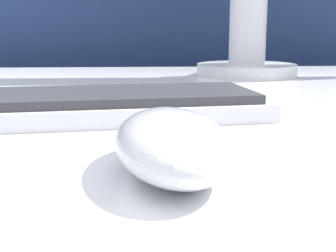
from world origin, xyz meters
TOP-DOWN VIEW (x-y plane):
  - partition_panel at (0.00, 0.72)m, footprint 5.00×0.03m
  - computer_mouse_near at (0.06, -0.12)m, footprint 0.08×0.13m
  - keyboard at (-0.04, 0.05)m, footprint 0.41×0.16m

SIDE VIEW (x-z plane):
  - partition_panel at x=0.00m, z-range 0.00..1.09m
  - keyboard at x=-0.04m, z-range 0.73..0.75m
  - computer_mouse_near at x=0.06m, z-range 0.73..0.77m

